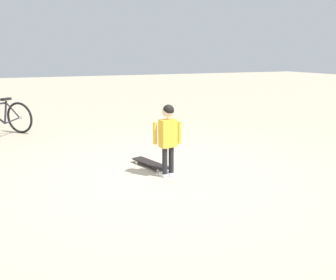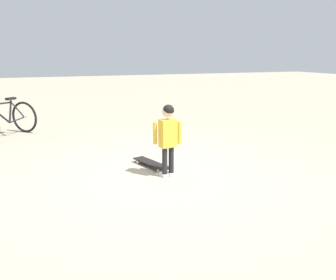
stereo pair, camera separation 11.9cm
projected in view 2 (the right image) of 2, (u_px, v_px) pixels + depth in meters
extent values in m
plane|color=tan|center=(158.00, 175.00, 5.07)|extent=(50.00, 50.00, 0.00)
cylinder|color=black|center=(165.00, 161.00, 4.92)|extent=(0.08, 0.08, 0.42)
cube|color=white|center=(164.00, 175.00, 4.99)|extent=(0.16, 0.10, 0.05)
cylinder|color=black|center=(171.00, 160.00, 4.97)|extent=(0.08, 0.08, 0.42)
cube|color=white|center=(170.00, 173.00, 5.05)|extent=(0.16, 0.10, 0.05)
cube|color=gold|center=(168.00, 133.00, 4.84)|extent=(0.18, 0.26, 0.40)
cylinder|color=gold|center=(155.00, 133.00, 4.85)|extent=(0.06, 0.06, 0.32)
cylinder|color=gold|center=(179.00, 133.00, 4.87)|extent=(0.06, 0.06, 0.32)
sphere|color=beige|center=(168.00, 111.00, 4.77)|extent=(0.17, 0.17, 0.17)
sphere|color=black|center=(168.00, 110.00, 4.76)|extent=(0.16, 0.16, 0.16)
cube|color=black|center=(152.00, 163.00, 5.40)|extent=(0.82, 0.42, 0.02)
cube|color=#B7B7BC|center=(142.00, 160.00, 5.62)|extent=(0.06, 0.11, 0.02)
cube|color=#B7B7BC|center=(163.00, 168.00, 5.20)|extent=(0.06, 0.11, 0.02)
cylinder|color=beige|center=(138.00, 162.00, 5.58)|extent=(0.06, 0.05, 0.06)
cylinder|color=beige|center=(145.00, 160.00, 5.67)|extent=(0.06, 0.05, 0.06)
cylinder|color=beige|center=(159.00, 171.00, 5.16)|extent=(0.06, 0.05, 0.06)
cylinder|color=beige|center=(166.00, 169.00, 5.25)|extent=(0.06, 0.05, 0.06)
torus|color=black|center=(24.00, 117.00, 7.76)|extent=(0.52, 0.55, 0.71)
cylinder|color=#B7B7BC|center=(24.00, 117.00, 7.76)|extent=(0.08, 0.08, 0.06)
cylinder|color=black|center=(0.00, 104.00, 7.10)|extent=(0.45, 0.43, 0.06)
cylinder|color=black|center=(10.00, 112.00, 7.37)|extent=(0.13, 0.12, 0.48)
cylinder|color=black|center=(17.00, 120.00, 7.57)|extent=(0.33, 0.32, 0.08)
cylinder|color=black|center=(18.00, 110.00, 7.57)|extent=(0.27, 0.26, 0.40)
cube|color=black|center=(11.00, 99.00, 7.35)|extent=(0.23, 0.22, 0.05)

